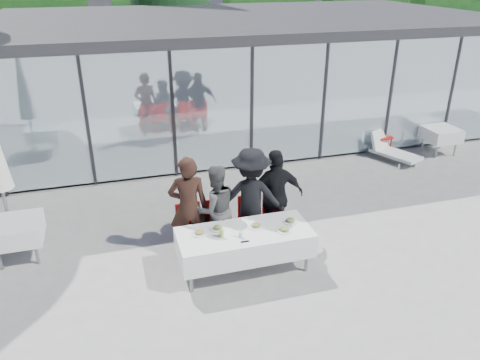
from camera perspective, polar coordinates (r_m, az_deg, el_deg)
name	(u,v)px	position (r m, az deg, el deg)	size (l,w,h in m)	color
ground	(264,259)	(8.54, 2.94, -9.57)	(90.00, 90.00, 0.00)	#9F9C97
pavilion	(241,55)	(15.66, 0.18, 15.00)	(14.80, 8.80, 3.44)	gray
treeline	(100,7)	(34.73, -16.68, 19.54)	(62.50, 2.00, 4.40)	#113612
dining_table	(245,242)	(7.98, 0.57, -7.60)	(2.26, 0.96, 0.75)	white
diner_a	(188,207)	(8.26, -6.30, -3.29)	(0.69, 0.69, 1.90)	#321D16
diner_chair_a	(190,227)	(8.45, -6.16, -5.77)	(0.44, 0.44, 0.97)	#B20F0B
diner_b	(215,209)	(8.39, -3.03, -3.55)	(0.81, 0.81, 1.67)	#535353
diner_chair_b	(216,224)	(8.53, -2.97, -5.33)	(0.44, 0.44, 0.97)	#B20F0B
diner_c	(251,198)	(8.49, 1.35, -2.22)	(1.24, 1.24, 1.91)	black
diner_chair_c	(251,218)	(8.68, 1.34, -4.71)	(0.44, 0.44, 0.97)	#B20F0B
diner_d	(276,197)	(8.66, 4.38, -2.04)	(1.07, 1.07, 1.83)	black
diner_chair_d	(275,215)	(8.83, 4.32, -4.26)	(0.44, 0.44, 0.97)	#B20F0B
plate_a	(199,233)	(7.81, -4.98, -6.44)	(0.26, 0.26, 0.07)	white
plate_b	(218,228)	(7.93, -2.70, -5.85)	(0.26, 0.26, 0.07)	white
plate_c	(256,226)	(7.99, 1.96, -5.59)	(0.26, 0.26, 0.07)	white
plate_d	(291,221)	(8.18, 6.19, -4.94)	(0.26, 0.26, 0.07)	white
plate_extra	(284,230)	(7.90, 5.43, -6.05)	(0.26, 0.26, 0.07)	white
juice_bottle	(222,233)	(7.69, -2.26, -6.51)	(0.06, 0.06, 0.14)	#85A846
drinking_glasses	(241,235)	(7.69, 0.08, -6.67)	(0.07, 0.07, 0.10)	silver
folded_eyeglasses	(245,242)	(7.59, 0.61, -7.51)	(0.14, 0.03, 0.01)	black
spare_table_left	(17,231)	(9.16, -25.56, -5.60)	(0.86, 0.86, 0.74)	white
spare_table_right	(441,134)	(14.08, 23.28, 5.14)	(0.86, 0.86, 0.74)	white
spare_chair_a	(381,133)	(13.70, 16.78, 5.54)	(0.48, 0.48, 0.97)	#B20F0B
spare_chair_b	(381,132)	(13.77, 16.82, 5.63)	(0.60, 0.60, 0.97)	#B20F0B
lounger	(391,150)	(13.30, 17.91, 3.53)	(1.09, 1.46, 0.72)	white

